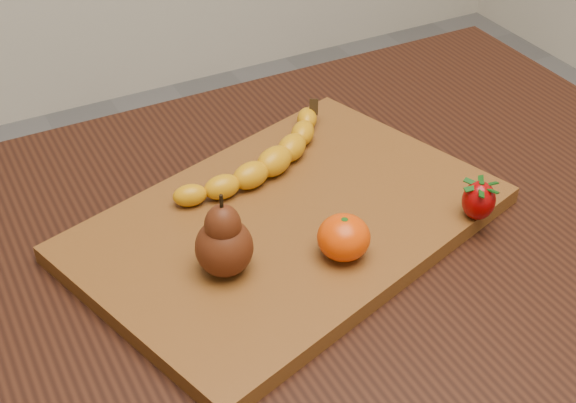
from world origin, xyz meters
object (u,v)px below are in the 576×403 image
cutting_board (288,223)px  pear (223,234)px  mandarin (344,237)px  table (312,297)px

cutting_board → pear: size_ratio=4.96×
pear → mandarin: size_ratio=1.67×
mandarin → table: bearing=86.5°
cutting_board → mandarin: 0.09m
cutting_board → pear: 0.12m
table → cutting_board: 0.11m
pear → mandarin: pear is taller
table → pear: 0.21m
pear → mandarin: 0.12m
pear → cutting_board: bearing=26.7°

